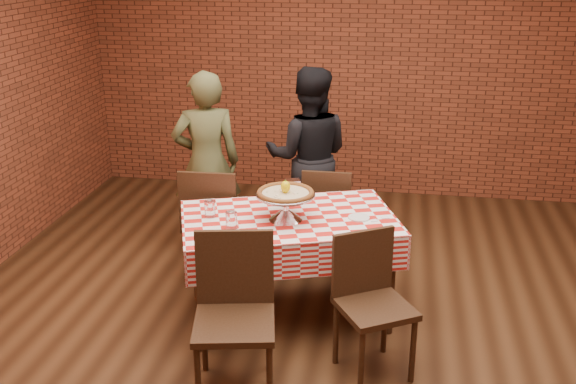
% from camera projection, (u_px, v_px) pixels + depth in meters
% --- Properties ---
extents(ground, '(6.00, 6.00, 0.00)m').
position_uv_depth(ground, '(318.00, 342.00, 4.51)').
color(ground, black).
rests_on(ground, ground).
extents(back_wall, '(5.50, 0.00, 5.50)m').
position_uv_depth(back_wall, '(357.00, 55.00, 6.78)').
color(back_wall, brown).
rests_on(back_wall, ground).
extents(table, '(1.62, 1.27, 0.75)m').
position_uv_depth(table, '(289.00, 268.00, 4.72)').
color(table, '#362314').
rests_on(table, ground).
extents(tablecloth, '(1.67, 1.32, 0.24)m').
position_uv_depth(tablecloth, '(289.00, 233.00, 4.63)').
color(tablecloth, red).
rests_on(tablecloth, table).
extents(pizza_stand, '(0.46, 0.46, 0.18)m').
position_uv_depth(pizza_stand, '(286.00, 207.00, 4.52)').
color(pizza_stand, silver).
rests_on(pizza_stand, tablecloth).
extents(pizza, '(0.43, 0.43, 0.03)m').
position_uv_depth(pizza, '(286.00, 194.00, 4.48)').
color(pizza, beige).
rests_on(pizza, pizza_stand).
extents(lemon, '(0.07, 0.07, 0.08)m').
position_uv_depth(lemon, '(286.00, 187.00, 4.47)').
color(lemon, yellow).
rests_on(lemon, pizza).
extents(water_glass_left, '(0.09, 0.09, 0.12)m').
position_uv_depth(water_glass_left, '(231.00, 220.00, 4.38)').
color(water_glass_left, white).
rests_on(water_glass_left, tablecloth).
extents(water_glass_right, '(0.09, 0.09, 0.12)m').
position_uv_depth(water_glass_right, '(210.00, 209.00, 4.57)').
color(water_glass_right, white).
rests_on(water_glass_right, tablecloth).
extents(side_plate, '(0.18, 0.18, 0.01)m').
position_uv_depth(side_plate, '(359.00, 218.00, 4.56)').
color(side_plate, white).
rests_on(side_plate, tablecloth).
extents(sweetener_packet_a, '(0.06, 0.06, 0.00)m').
position_uv_depth(sweetener_packet_a, '(374.00, 221.00, 4.52)').
color(sweetener_packet_a, white).
rests_on(sweetener_packet_a, tablecloth).
extents(sweetener_packet_b, '(0.06, 0.05, 0.00)m').
position_uv_depth(sweetener_packet_b, '(385.00, 218.00, 4.57)').
color(sweetener_packet_b, white).
rests_on(sweetener_packet_b, tablecloth).
extents(condiment_caddy, '(0.13, 0.11, 0.15)m').
position_uv_depth(condiment_caddy, '(293.00, 189.00, 4.89)').
color(condiment_caddy, silver).
rests_on(condiment_caddy, tablecloth).
extents(chair_near_left, '(0.54, 0.54, 0.94)m').
position_uv_depth(chair_near_left, '(234.00, 320.00, 3.87)').
color(chair_near_left, '#362314').
rests_on(chair_near_left, ground).
extents(chair_near_right, '(0.56, 0.56, 0.88)m').
position_uv_depth(chair_near_right, '(375.00, 309.00, 4.05)').
color(chair_near_right, '#362314').
rests_on(chair_near_right, ground).
extents(chair_far_left, '(0.46, 0.46, 0.92)m').
position_uv_depth(chair_far_left, '(215.00, 220.00, 5.31)').
color(chair_far_left, '#362314').
rests_on(chair_far_left, ground).
extents(chair_far_right, '(0.39, 0.39, 0.86)m').
position_uv_depth(chair_far_right, '(328.00, 216.00, 5.47)').
color(chair_far_right, '#362314').
rests_on(chair_far_right, ground).
extents(diner_olive, '(0.66, 0.54, 1.56)m').
position_uv_depth(diner_olive, '(207.00, 163.00, 5.65)').
color(diner_olive, '#4C4F2C').
rests_on(diner_olive, ground).
extents(diner_black, '(0.81, 0.66, 1.56)m').
position_uv_depth(diner_black, '(308.00, 156.00, 5.82)').
color(diner_black, black).
rests_on(diner_black, ground).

